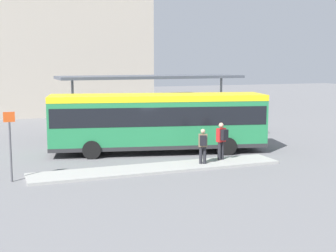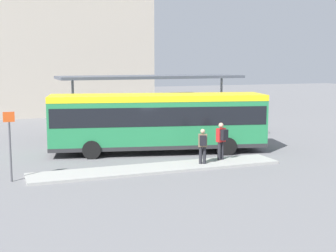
# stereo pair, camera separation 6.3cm
# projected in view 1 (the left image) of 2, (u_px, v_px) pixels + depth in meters

# --- Properties ---
(ground_plane) EXTENTS (120.00, 120.00, 0.00)m
(ground_plane) POSITION_uv_depth(u_px,v_px,m) (158.00, 152.00, 24.62)
(ground_plane) COLOR slate
(curb_island) EXTENTS (11.35, 1.80, 0.12)m
(curb_island) POSITION_uv_depth(u_px,v_px,m) (159.00, 168.00, 20.73)
(curb_island) COLOR #9E9E99
(curb_island) RESTS_ON ground_plane
(city_bus) EXTENTS (11.38, 4.90, 3.05)m
(city_bus) POSITION_uv_depth(u_px,v_px,m) (158.00, 119.00, 24.38)
(city_bus) COLOR #237A47
(city_bus) RESTS_ON ground_plane
(pedestrian_waiting) EXTENTS (0.50, 0.54, 1.77)m
(pedestrian_waiting) POSITION_uv_depth(u_px,v_px,m) (222.00, 139.00, 22.05)
(pedestrian_waiting) COLOR #232328
(pedestrian_waiting) RESTS_ON curb_island
(pedestrian_companion) EXTENTS (0.47, 0.50, 1.61)m
(pedestrian_companion) POSITION_uv_depth(u_px,v_px,m) (203.00, 144.00, 21.18)
(pedestrian_companion) COLOR #232328
(pedestrian_companion) RESTS_ON curb_island
(bicycle_black) EXTENTS (0.48, 1.76, 0.76)m
(bicycle_black) POSITION_uv_depth(u_px,v_px,m) (260.00, 127.00, 31.57)
(bicycle_black) COLOR black
(bicycle_black) RESTS_ON ground_plane
(bicycle_red) EXTENTS (0.48, 1.74, 0.75)m
(bicycle_red) POSITION_uv_depth(u_px,v_px,m) (256.00, 125.00, 32.34)
(bicycle_red) COLOR black
(bicycle_red) RESTS_ON ground_plane
(station_shelter) EXTENTS (12.09, 3.26, 3.83)m
(station_shelter) POSITION_uv_depth(u_px,v_px,m) (151.00, 78.00, 30.53)
(station_shelter) COLOR #4C515B
(station_shelter) RESTS_ON ground_plane
(potted_planter_near_shelter) EXTENTS (0.85, 0.85, 1.39)m
(potted_planter_near_shelter) POSITION_uv_depth(u_px,v_px,m) (214.00, 126.00, 29.44)
(potted_planter_near_shelter) COLOR slate
(potted_planter_near_shelter) RESTS_ON ground_plane
(platform_sign) EXTENTS (0.44, 0.08, 2.80)m
(platform_sign) POSITION_uv_depth(u_px,v_px,m) (10.00, 143.00, 18.42)
(platform_sign) COLOR #4C4C51
(platform_sign) RESTS_ON ground_plane
(station_building) EXTENTS (19.37, 15.66, 18.94)m
(station_building) POSITION_uv_depth(u_px,v_px,m) (33.00, 12.00, 45.37)
(station_building) COLOR #B2A899
(station_building) RESTS_ON ground_plane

